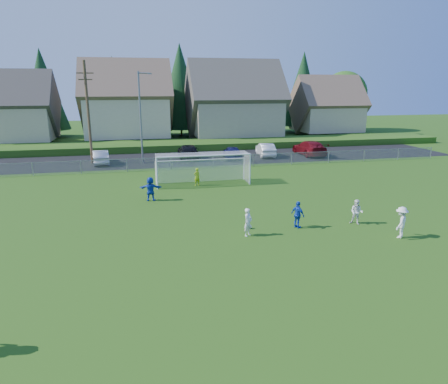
# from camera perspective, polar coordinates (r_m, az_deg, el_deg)

# --- Properties ---
(ground) EXTENTS (160.00, 160.00, 0.00)m
(ground) POSITION_cam_1_polar(r_m,az_deg,el_deg) (17.47, 5.77, -11.16)
(ground) COLOR #193D0C
(ground) RESTS_ON ground
(asphalt_lot) EXTENTS (60.00, 60.00, 0.00)m
(asphalt_lot) POSITION_cam_1_polar(r_m,az_deg,el_deg) (43.34, -5.58, 4.76)
(asphalt_lot) COLOR black
(asphalt_lot) RESTS_ON ground
(grass_embankment) EXTENTS (70.00, 6.00, 0.80)m
(grass_embankment) POSITION_cam_1_polar(r_m,az_deg,el_deg) (50.64, -6.64, 6.67)
(grass_embankment) COLOR #1E420F
(grass_embankment) RESTS_ON ground
(soccer_ball) EXTENTS (0.22, 0.22, 0.22)m
(soccer_ball) POSITION_cam_1_polar(r_m,az_deg,el_deg) (22.18, 3.68, -4.97)
(soccer_ball) COLOR white
(soccer_ball) RESTS_ON ground
(player_white_a) EXTENTS (0.64, 0.63, 1.49)m
(player_white_a) POSITION_cam_1_polar(r_m,az_deg,el_deg) (20.97, 3.44, -4.32)
(player_white_a) COLOR white
(player_white_a) RESTS_ON ground
(player_white_b) EXTENTS (0.88, 0.87, 1.43)m
(player_white_b) POSITION_cam_1_polar(r_m,az_deg,el_deg) (23.88, 18.42, -2.74)
(player_white_b) COLOR white
(player_white_b) RESTS_ON ground
(player_white_c) EXTENTS (1.22, 1.16, 1.66)m
(player_white_c) POSITION_cam_1_polar(r_m,az_deg,el_deg) (22.59, 23.97, -3.99)
(player_white_c) COLOR white
(player_white_c) RESTS_ON ground
(player_blue_a) EXTENTS (0.73, 0.96, 1.52)m
(player_blue_a) POSITION_cam_1_polar(r_m,az_deg,el_deg) (22.43, 10.50, -3.21)
(player_blue_a) COLOR #123AAC
(player_blue_a) RESTS_ON ground
(player_blue_b) EXTENTS (1.60, 0.73, 1.66)m
(player_blue_b) POSITION_cam_1_polar(r_m,az_deg,el_deg) (27.69, -10.46, 0.44)
(player_blue_b) COLOR #123AAC
(player_blue_b) RESTS_ON ground
(goalkeeper) EXTENTS (0.60, 0.50, 1.42)m
(goalkeeper) POSITION_cam_1_polar(r_m,az_deg,el_deg) (31.47, -3.90, 2.19)
(goalkeeper) COLOR #A9CB17
(goalkeeper) RESTS_ON ground
(car_b) EXTENTS (1.92, 4.33, 1.38)m
(car_b) POSITION_cam_1_polar(r_m,az_deg,el_deg) (42.13, -17.20, 4.81)
(car_b) COLOR #BDBDBD
(car_b) RESTS_ON ground
(car_d) EXTENTS (2.31, 5.20, 1.48)m
(car_d) POSITION_cam_1_polar(r_m,az_deg,el_deg) (43.46, -5.14, 5.79)
(car_d) COLOR black
(car_d) RESTS_ON ground
(car_e) EXTENTS (2.01, 4.24, 1.40)m
(car_e) POSITION_cam_1_polar(r_m,az_deg,el_deg) (42.95, 1.17, 5.68)
(car_e) COLOR #15164B
(car_e) RESTS_ON ground
(car_f) EXTENTS (2.06, 4.57, 1.46)m
(car_f) POSITION_cam_1_polar(r_m,az_deg,el_deg) (44.85, 5.96, 6.03)
(car_f) COLOR silver
(car_f) RESTS_ON ground
(car_g) EXTENTS (2.30, 5.64, 1.64)m
(car_g) POSITION_cam_1_polar(r_m,az_deg,el_deg) (46.31, 12.11, 6.18)
(car_g) COLOR maroon
(car_g) RESTS_ON ground
(soccer_goal) EXTENTS (7.42, 1.90, 2.50)m
(soccer_goal) POSITION_cam_1_polar(r_m,az_deg,el_deg) (31.89, -3.13, 4.06)
(soccer_goal) COLOR white
(soccer_goal) RESTS_ON ground
(chainlink_fence) EXTENTS (52.06, 0.06, 1.20)m
(chainlink_fence) POSITION_cam_1_polar(r_m,az_deg,el_deg) (37.86, -4.58, 4.24)
(chainlink_fence) COLOR gray
(chainlink_fence) RESTS_ON ground
(streetlight) EXTENTS (1.38, 0.18, 9.00)m
(streetlight) POSITION_cam_1_polar(r_m,az_deg,el_deg) (40.96, -11.79, 10.74)
(streetlight) COLOR slate
(streetlight) RESTS_ON ground
(utility_pole) EXTENTS (1.60, 0.26, 10.00)m
(utility_pole) POSITION_cam_1_polar(r_m,az_deg,el_deg) (42.17, -18.83, 10.80)
(utility_pole) COLOR #473321
(utility_pole) RESTS_ON ground
(houses_row) EXTENTS (53.90, 11.45, 13.27)m
(houses_row) POSITION_cam_1_polar(r_m,az_deg,el_deg) (57.74, -5.65, 14.62)
(houses_row) COLOR tan
(houses_row) RESTS_ON ground
(tree_row) EXTENTS (65.98, 12.36, 13.80)m
(tree_row) POSITION_cam_1_polar(r_m,az_deg,el_deg) (63.88, -7.20, 14.23)
(tree_row) COLOR #382616
(tree_row) RESTS_ON ground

